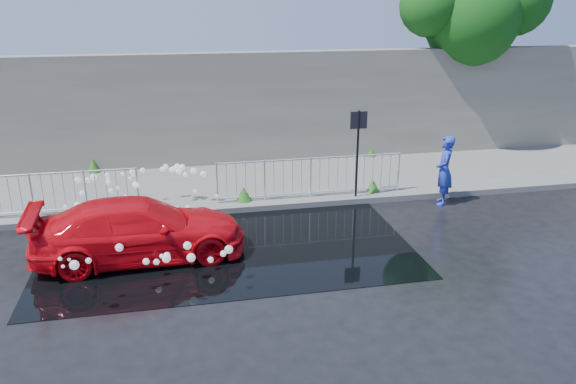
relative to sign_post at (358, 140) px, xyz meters
name	(u,v)px	position (x,y,z in m)	size (l,w,h in m)	color
ground	(208,267)	(-4.20, -3.10, -1.72)	(90.00, 90.00, 0.00)	black
pavement	(196,187)	(-4.20, 1.90, -1.65)	(30.00, 4.00, 0.15)	#5B5C58
curb	(200,212)	(-4.20, -0.10, -1.64)	(30.00, 0.25, 0.16)	#5B5C58
retaining_wall	(189,110)	(-4.20, 4.10, 0.18)	(30.00, 0.60, 3.50)	#6A6459
puddle	(227,245)	(-3.70, -2.10, -1.72)	(8.00, 5.00, 0.01)	black
sign_post	(358,140)	(0.00, 0.00, 0.00)	(0.45, 0.06, 2.50)	black
tree	(477,12)	(5.46, 4.31, 3.07)	(5.26, 3.22, 6.43)	#332114
railing_left	(32,194)	(-8.20, 0.25, -0.99)	(5.05, 0.05, 1.10)	silver
railing_right	(311,176)	(-1.20, 0.25, -0.99)	(5.05, 0.05, 1.10)	silver
weeds	(180,185)	(-4.63, 1.45, -1.39)	(12.17, 3.93, 0.43)	#165015
water_spray	(141,202)	(-5.55, -1.02, -0.94)	(3.64, 5.55, 1.00)	white
red_car	(140,230)	(-5.55, -2.36, -1.09)	(1.79, 4.40, 1.28)	red
person	(444,171)	(2.23, -0.60, -0.80)	(0.67, 0.44, 1.85)	#2337B1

